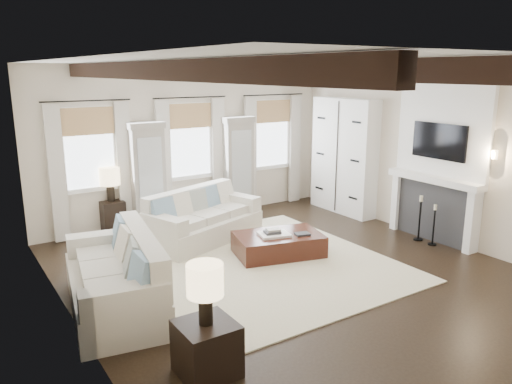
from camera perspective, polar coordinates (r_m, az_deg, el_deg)
ground at (r=7.81m, az=4.90°, el=-9.53°), size 7.50×7.50×0.00m
room_shell at (r=8.43m, az=5.43°, el=5.56°), size 6.54×7.54×3.22m
area_rug at (r=8.18m, az=0.57°, el=-8.30°), size 3.92×4.16×0.02m
sofa_back at (r=9.29m, az=-6.25°, el=-3.21°), size 2.41×1.64×0.95m
sofa_left at (r=6.92m, az=-15.39°, el=-9.57°), size 1.44×2.48×1.00m
ottoman at (r=8.55m, az=2.57°, el=-6.03°), size 1.62×1.23×0.38m
tray at (r=8.41m, az=2.09°, el=-4.86°), size 0.58×0.49×0.04m
book_lower at (r=8.40m, az=1.88°, el=-4.60°), size 0.30×0.26×0.04m
book_upper at (r=8.42m, az=1.99°, el=-4.32°), size 0.26×0.22×0.03m
book_loose at (r=8.48m, az=5.31°, el=-4.79°), size 0.28×0.23×0.03m
side_table_front at (r=5.42m, az=-5.65°, el=-17.39°), size 0.57×0.57×0.57m
lamp_front at (r=5.08m, az=-5.85°, el=-10.36°), size 0.38×0.38×0.65m
side_table_back at (r=10.05m, az=-16.08°, el=-2.75°), size 0.43×0.43×0.64m
lamp_back at (r=9.87m, az=-16.38°, el=1.53°), size 0.38×0.38×0.66m
candlestick_near at (r=9.55m, az=19.63°, el=-3.93°), size 0.15×0.15×0.75m
candlestick_far at (r=9.72m, az=18.18°, el=-3.26°), size 0.17×0.17×0.85m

